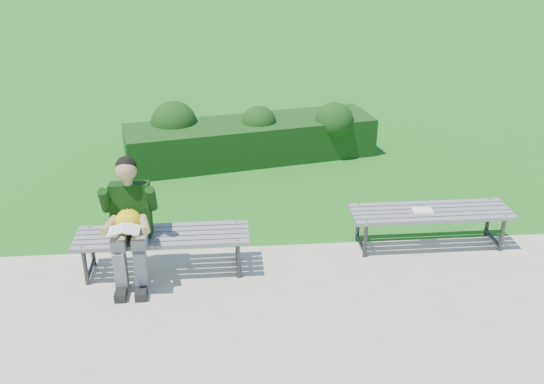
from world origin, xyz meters
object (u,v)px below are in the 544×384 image
object	(u,v)px
bench_left	(163,239)
paper_sheet	(422,210)
bench_right	(431,215)
seated_boy	(130,219)
hedge	(249,136)

from	to	relation	value
bench_left	paper_sheet	size ratio (longest dim) A/B	7.88
bench_right	seated_boy	size ratio (longest dim) A/B	1.37
bench_left	seated_boy	world-z (taller)	seated_boy
paper_sheet	bench_right	bearing A→B (deg)	-0.00
hedge	bench_right	xyz separation A→B (m)	(1.91, -2.96, 0.05)
bench_left	seated_boy	xyz separation A→B (m)	(-0.30, -0.10, 0.30)
hedge	seated_boy	bearing A→B (deg)	-112.00
bench_left	paper_sheet	distance (m)	2.89
seated_boy	hedge	bearing A→B (deg)	68.00
seated_boy	paper_sheet	world-z (taller)	seated_boy
seated_boy	paper_sheet	bearing A→B (deg)	7.27
bench_right	paper_sheet	bearing A→B (deg)	180.00
hedge	bench_right	world-z (taller)	hedge
bench_left	paper_sheet	xyz separation A→B (m)	(2.87, 0.31, 0.06)
bench_right	paper_sheet	world-z (taller)	bench_right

